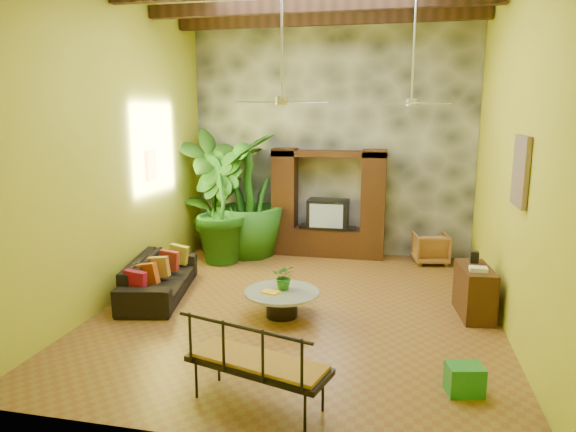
% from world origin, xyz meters
% --- Properties ---
extents(ground, '(7.00, 7.00, 0.00)m').
position_xyz_m(ground, '(0.00, 0.00, 0.00)').
color(ground, brown).
rests_on(ground, ground).
extents(back_wall, '(6.00, 0.02, 5.00)m').
position_xyz_m(back_wall, '(0.00, 3.50, 2.50)').
color(back_wall, gold).
rests_on(back_wall, ground).
extents(left_wall, '(0.02, 7.00, 5.00)m').
position_xyz_m(left_wall, '(-3.00, 0.00, 2.50)').
color(left_wall, gold).
rests_on(left_wall, ground).
extents(right_wall, '(0.02, 7.00, 5.00)m').
position_xyz_m(right_wall, '(3.00, 0.00, 2.50)').
color(right_wall, gold).
rests_on(right_wall, ground).
extents(stone_accent_wall, '(5.98, 0.10, 4.98)m').
position_xyz_m(stone_accent_wall, '(0.00, 3.44, 2.50)').
color(stone_accent_wall, '#3C3F44').
rests_on(stone_accent_wall, ground).
extents(entertainment_center, '(2.40, 0.55, 2.30)m').
position_xyz_m(entertainment_center, '(0.00, 3.14, 0.97)').
color(entertainment_center, black).
rests_on(entertainment_center, ground).
extents(ceiling_fan_front, '(1.28, 1.28, 1.86)m').
position_xyz_m(ceiling_fan_front, '(-0.20, -0.40, 3.40)').
color(ceiling_fan_front, silver).
rests_on(ceiling_fan_front, ceiling).
extents(ceiling_fan_back, '(1.28, 1.28, 1.86)m').
position_xyz_m(ceiling_fan_back, '(1.60, 1.20, 3.40)').
color(ceiling_fan_back, silver).
rests_on(ceiling_fan_back, ceiling).
extents(wall_art_mask, '(0.06, 0.32, 0.55)m').
position_xyz_m(wall_art_mask, '(-2.96, 1.00, 2.10)').
color(wall_art_mask, gold).
rests_on(wall_art_mask, left_wall).
extents(wall_art_painting, '(0.06, 0.70, 0.90)m').
position_xyz_m(wall_art_painting, '(2.96, -0.60, 2.30)').
color(wall_art_painting, navy).
rests_on(wall_art_painting, right_wall).
extents(sofa, '(1.27, 2.32, 0.64)m').
position_xyz_m(sofa, '(-2.42, 0.03, 0.32)').
color(sofa, black).
rests_on(sofa, ground).
extents(wicker_armchair, '(0.77, 0.79, 0.63)m').
position_xyz_m(wicker_armchair, '(2.15, 2.99, 0.31)').
color(wicker_armchair, brown).
rests_on(wicker_armchair, ground).
extents(tall_plant_a, '(1.71, 1.69, 2.72)m').
position_xyz_m(tall_plant_a, '(-2.47, 2.73, 1.36)').
color(tall_plant_a, '#285E18').
rests_on(tall_plant_a, ground).
extents(tall_plant_b, '(1.59, 1.58, 2.26)m').
position_xyz_m(tall_plant_b, '(-2.15, 2.22, 1.13)').
color(tall_plant_b, '#1D5B17').
rests_on(tall_plant_b, ground).
extents(tall_plant_c, '(1.65, 1.65, 2.63)m').
position_xyz_m(tall_plant_c, '(-1.66, 2.79, 1.31)').
color(tall_plant_c, '#25671B').
rests_on(tall_plant_c, ground).
extents(coffee_table, '(1.13, 1.13, 0.40)m').
position_xyz_m(coffee_table, '(-0.20, -0.42, 0.26)').
color(coffee_table, black).
rests_on(coffee_table, ground).
extents(centerpiece_plant, '(0.39, 0.35, 0.39)m').
position_xyz_m(centerpiece_plant, '(-0.18, -0.32, 0.60)').
color(centerpiece_plant, '#24691B').
rests_on(centerpiece_plant, coffee_table).
extents(yellow_tray, '(0.29, 0.23, 0.03)m').
position_xyz_m(yellow_tray, '(-0.35, -0.55, 0.41)').
color(yellow_tray, yellow).
rests_on(yellow_tray, coffee_table).
extents(iron_bench, '(1.62, 0.97, 0.57)m').
position_xyz_m(iron_bench, '(0.09, -2.90, 0.54)').
color(iron_bench, black).
rests_on(iron_bench, ground).
extents(side_console, '(0.53, 1.00, 0.77)m').
position_xyz_m(side_console, '(2.64, 0.22, 0.38)').
color(side_console, '#3A1912').
rests_on(side_console, ground).
extents(green_bin, '(0.44, 0.36, 0.33)m').
position_xyz_m(green_bin, '(2.24, -2.14, 0.17)').
color(green_bin, '#217D30').
rests_on(green_bin, ground).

